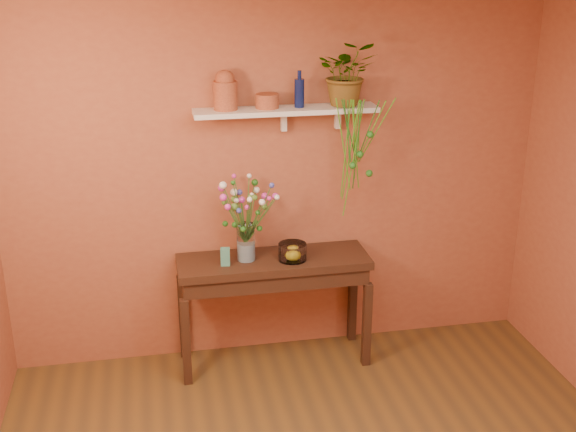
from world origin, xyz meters
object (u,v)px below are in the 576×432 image
(bouquet, at_px, (245,203))
(glass_vase, at_px, (246,245))
(sideboard, at_px, (273,273))
(spider_plant, at_px, (347,73))
(blue_bottle, at_px, (299,92))
(terracotta_jug, at_px, (225,91))
(glass_bowl, at_px, (292,252))

(bouquet, bearing_deg, glass_vase, 55.25)
(glass_vase, bearing_deg, sideboard, -2.14)
(spider_plant, distance_m, glass_vase, 1.42)
(glass_vase, relative_size, bouquet, 0.57)
(spider_plant, height_order, bouquet, spider_plant)
(spider_plant, xyz_separation_m, glass_vase, (-0.76, -0.12, -1.19))
(blue_bottle, distance_m, spider_plant, 0.37)
(terracotta_jug, bearing_deg, glass_vase, -51.02)
(terracotta_jug, bearing_deg, blue_bottle, -1.45)
(glass_vase, distance_m, bouquet, 0.32)
(bouquet, height_order, glass_bowl, bouquet)
(blue_bottle, bearing_deg, glass_vase, -164.52)
(terracotta_jug, distance_m, glass_bowl, 1.25)
(glass_vase, height_order, glass_bowl, glass_vase)
(terracotta_jug, bearing_deg, spider_plant, -0.73)
(terracotta_jug, height_order, bouquet, terracotta_jug)
(terracotta_jug, distance_m, bouquet, 0.79)
(glass_vase, bearing_deg, spider_plant, 8.75)
(sideboard, bearing_deg, terracotta_jug, 155.96)
(bouquet, bearing_deg, sideboard, -0.61)
(sideboard, height_order, glass_bowl, glass_bowl)
(terracotta_jug, height_order, glass_bowl, terracotta_jug)
(blue_bottle, bearing_deg, glass_bowl, -114.97)
(sideboard, relative_size, spider_plant, 3.10)
(terracotta_jug, relative_size, spider_plant, 0.61)
(spider_plant, distance_m, glass_bowl, 1.34)
(spider_plant, height_order, glass_bowl, spider_plant)
(terracotta_jug, relative_size, blue_bottle, 1.07)
(bouquet, bearing_deg, glass_bowl, -10.06)
(spider_plant, bearing_deg, sideboard, -167.48)
(glass_bowl, bearing_deg, terracotta_jug, 156.10)
(blue_bottle, xyz_separation_m, glass_vase, (-0.41, -0.11, -1.07))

